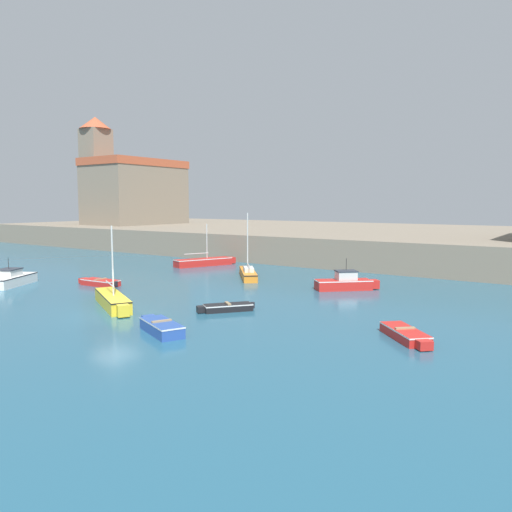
% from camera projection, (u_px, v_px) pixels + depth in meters
% --- Properties ---
extents(ground_plane, '(200.00, 200.00, 0.00)m').
position_uv_depth(ground_plane, '(114.00, 314.00, 28.99)').
color(ground_plane, '#235670').
extents(quay_seawall, '(120.00, 40.00, 2.96)m').
position_uv_depth(quay_seawall, '(386.00, 241.00, 65.40)').
color(quay_seawall, gray).
rests_on(quay_seawall, ground).
extents(motorboat_white_0, '(3.79, 5.40, 2.26)m').
position_uv_depth(motorboat_white_0, '(10.00, 279.00, 38.87)').
color(motorboat_white_0, white).
rests_on(motorboat_white_0, ground).
extents(sailboat_orange_1, '(4.96, 5.69, 5.59)m').
position_uv_depth(sailboat_orange_1, '(248.00, 273.00, 43.20)').
color(sailboat_orange_1, orange).
rests_on(sailboat_orange_1, ground).
extents(dinghy_red_3, '(3.27, 3.34, 0.56)m').
position_uv_depth(dinghy_red_3, '(406.00, 334.00, 23.66)').
color(dinghy_red_3, red).
rests_on(dinghy_red_3, ground).
extents(sailboat_yellow_4, '(6.08, 3.94, 5.08)m').
position_uv_depth(sailboat_yellow_4, '(113.00, 300.00, 30.93)').
color(sailboat_yellow_4, yellow).
rests_on(sailboat_yellow_4, ground).
extents(dinghy_red_5, '(3.98, 1.49, 0.55)m').
position_uv_depth(dinghy_red_5, '(99.00, 282.00, 39.15)').
color(dinghy_red_5, red).
rests_on(dinghy_red_5, ground).
extents(sailboat_red_6, '(3.65, 6.69, 4.31)m').
position_uv_depth(sailboat_red_6, '(204.00, 262.00, 51.37)').
color(sailboat_red_6, red).
rests_on(sailboat_red_6, ground).
extents(motorboat_red_7, '(4.27, 4.09, 2.35)m').
position_uv_depth(motorboat_red_7, '(345.00, 283.00, 37.20)').
color(motorboat_red_7, red).
rests_on(motorboat_red_7, ground).
extents(dinghy_blue_8, '(3.76, 2.39, 0.67)m').
position_uv_depth(dinghy_blue_8, '(161.00, 327.00, 24.86)').
color(dinghy_blue_8, '#284C9E').
rests_on(dinghy_blue_8, ground).
extents(dinghy_black_9, '(2.66, 3.11, 0.50)m').
position_uv_depth(dinghy_black_9, '(227.00, 307.00, 29.87)').
color(dinghy_black_9, black).
rests_on(dinghy_black_9, ground).
extents(church, '(14.31, 15.39, 17.63)m').
position_uv_depth(church, '(129.00, 188.00, 81.89)').
color(church, gray).
rests_on(church, quay_seawall).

